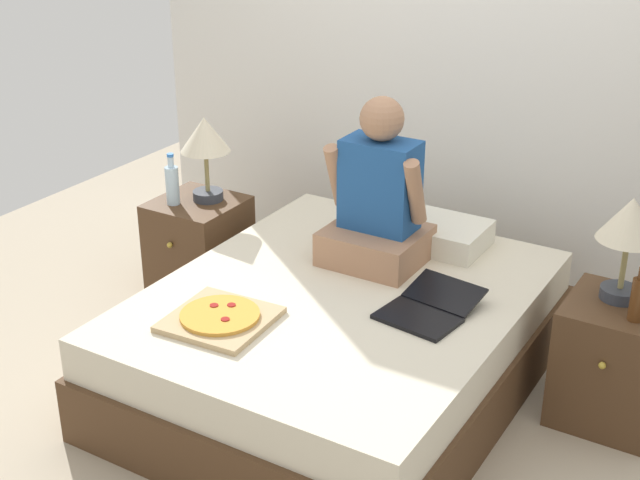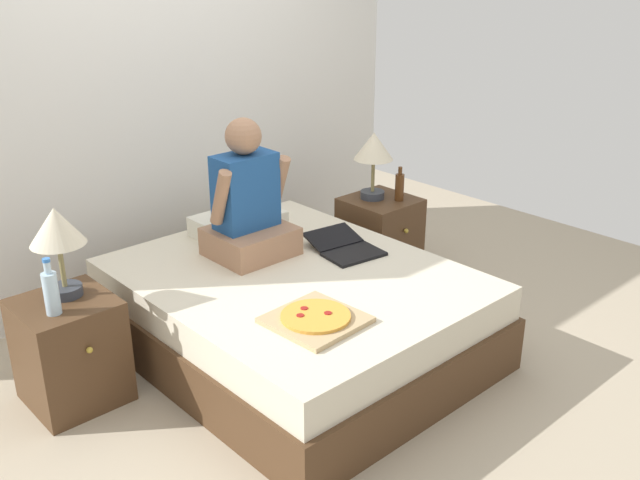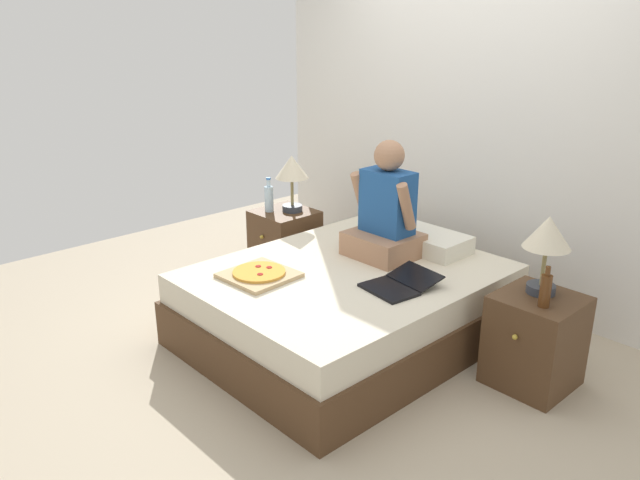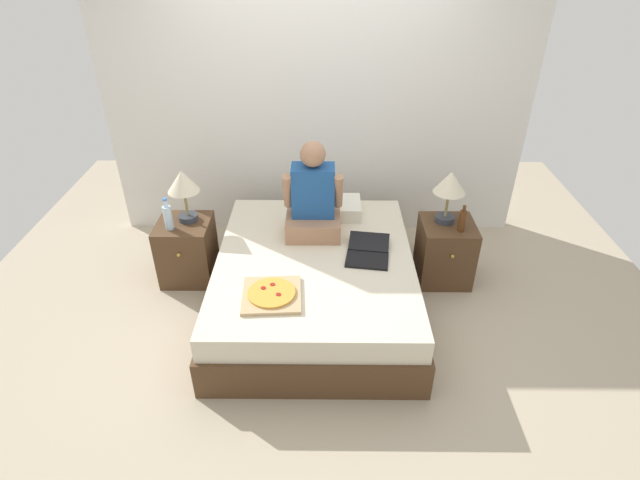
{
  "view_description": "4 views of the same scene",
  "coord_description": "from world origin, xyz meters",
  "px_view_note": "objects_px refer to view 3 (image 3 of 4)",
  "views": [
    {
      "loc": [
        1.71,
        -2.99,
        2.29
      ],
      "look_at": [
        -0.08,
        -0.04,
        0.73
      ],
      "focal_mm": 50.0,
      "sensor_mm": 36.0,
      "label": 1
    },
    {
      "loc": [
        -2.25,
        -2.65,
        2.1
      ],
      "look_at": [
        0.06,
        -0.13,
        0.7
      ],
      "focal_mm": 40.0,
      "sensor_mm": 36.0,
      "label": 2
    },
    {
      "loc": [
        2.58,
        -2.62,
        2.0
      ],
      "look_at": [
        -0.06,
        -0.18,
        0.71
      ],
      "focal_mm": 35.0,
      "sensor_mm": 36.0,
      "label": 3
    },
    {
      "loc": [
        0.07,
        -3.16,
        2.65
      ],
      "look_at": [
        0.04,
        -0.08,
        0.69
      ],
      "focal_mm": 28.0,
      "sensor_mm": 36.0,
      "label": 4
    }
  ],
  "objects_px": {
    "person_seated": "(386,214)",
    "laptop": "(398,285)",
    "bed": "(346,305)",
    "lamp_on_left_nightstand": "(292,171)",
    "pizza_box": "(259,274)",
    "beer_bottle": "(545,290)",
    "nightstand_left": "(285,243)",
    "nightstand_right": "(535,341)",
    "water_bottle": "(269,198)",
    "lamp_on_right_nightstand": "(547,238)"
  },
  "relations": [
    {
      "from": "nightstand_left",
      "to": "water_bottle",
      "type": "bearing_deg",
      "value": -131.65
    },
    {
      "from": "bed",
      "to": "lamp_on_left_nightstand",
      "type": "relative_size",
      "value": 4.24
    },
    {
      "from": "beer_bottle",
      "to": "laptop",
      "type": "bearing_deg",
      "value": -159.55
    },
    {
      "from": "water_bottle",
      "to": "nightstand_right",
      "type": "xyz_separation_m",
      "value": [
        2.3,
        0.09,
        -0.38
      ]
    },
    {
      "from": "water_bottle",
      "to": "beer_bottle",
      "type": "height_order",
      "value": "water_bottle"
    },
    {
      "from": "bed",
      "to": "laptop",
      "type": "height_order",
      "value": "laptop"
    },
    {
      "from": "lamp_on_left_nightstand",
      "to": "water_bottle",
      "type": "distance_m",
      "value": 0.28
    },
    {
      "from": "bed",
      "to": "nightstand_left",
      "type": "xyz_separation_m",
      "value": [
        -1.11,
        0.4,
        0.03
      ]
    },
    {
      "from": "lamp_on_left_nightstand",
      "to": "bed",
      "type": "bearing_deg",
      "value": -22.99
    },
    {
      "from": "lamp_on_left_nightstand",
      "to": "nightstand_right",
      "type": "height_order",
      "value": "lamp_on_left_nightstand"
    },
    {
      "from": "bed",
      "to": "laptop",
      "type": "xyz_separation_m",
      "value": [
        0.41,
        0.02,
        0.27
      ]
    },
    {
      "from": "bed",
      "to": "laptop",
      "type": "relative_size",
      "value": 4.2
    },
    {
      "from": "person_seated",
      "to": "bed",
      "type": "bearing_deg",
      "value": -87.2
    },
    {
      "from": "beer_bottle",
      "to": "laptop",
      "type": "distance_m",
      "value": 0.83
    },
    {
      "from": "nightstand_left",
      "to": "lamp_on_left_nightstand",
      "type": "relative_size",
      "value": 1.21
    },
    {
      "from": "water_bottle",
      "to": "nightstand_right",
      "type": "height_order",
      "value": "water_bottle"
    },
    {
      "from": "nightstand_right",
      "to": "beer_bottle",
      "type": "xyz_separation_m",
      "value": [
        0.07,
        -0.1,
        0.37
      ]
    },
    {
      "from": "nightstand_right",
      "to": "laptop",
      "type": "height_order",
      "value": "laptop"
    },
    {
      "from": "nightstand_right",
      "to": "laptop",
      "type": "bearing_deg",
      "value": -151.07
    },
    {
      "from": "lamp_on_left_nightstand",
      "to": "water_bottle",
      "type": "xyz_separation_m",
      "value": [
        -0.12,
        -0.14,
        -0.22
      ]
    },
    {
      "from": "person_seated",
      "to": "laptop",
      "type": "xyz_separation_m",
      "value": [
        0.42,
        -0.36,
        -0.27
      ]
    },
    {
      "from": "water_bottle",
      "to": "laptop",
      "type": "xyz_separation_m",
      "value": [
        1.59,
        -0.3,
        -0.15
      ]
    },
    {
      "from": "bed",
      "to": "nightstand_left",
      "type": "distance_m",
      "value": 1.18
    },
    {
      "from": "nightstand_right",
      "to": "person_seated",
      "type": "xyz_separation_m",
      "value": [
        -1.13,
        -0.03,
        0.5
      ]
    },
    {
      "from": "beer_bottle",
      "to": "nightstand_right",
      "type": "bearing_deg",
      "value": 125.01
    },
    {
      "from": "water_bottle",
      "to": "person_seated",
      "type": "bearing_deg",
      "value": 3.04
    },
    {
      "from": "lamp_on_right_nightstand",
      "to": "lamp_on_left_nightstand",
      "type": "bearing_deg",
      "value": 180.0
    },
    {
      "from": "bed",
      "to": "nightstand_right",
      "type": "relative_size",
      "value": 3.52
    },
    {
      "from": "beer_bottle",
      "to": "pizza_box",
      "type": "height_order",
      "value": "beer_bottle"
    },
    {
      "from": "lamp_on_right_nightstand",
      "to": "laptop",
      "type": "bearing_deg",
      "value": -146.9
    },
    {
      "from": "nightstand_right",
      "to": "beer_bottle",
      "type": "bearing_deg",
      "value": -54.99
    },
    {
      "from": "beer_bottle",
      "to": "pizza_box",
      "type": "bearing_deg",
      "value": -151.79
    },
    {
      "from": "nightstand_left",
      "to": "lamp_on_right_nightstand",
      "type": "height_order",
      "value": "lamp_on_right_nightstand"
    },
    {
      "from": "nightstand_left",
      "to": "lamp_on_left_nightstand",
      "type": "xyz_separation_m",
      "value": [
        0.04,
        0.05,
        0.6
      ]
    },
    {
      "from": "lamp_on_left_nightstand",
      "to": "pizza_box",
      "type": "xyz_separation_m",
      "value": [
        0.78,
        -0.94,
        -0.37
      ]
    },
    {
      "from": "lamp_on_right_nightstand",
      "to": "beer_bottle",
      "type": "xyz_separation_m",
      "value": [
        0.1,
        -0.15,
        -0.23
      ]
    },
    {
      "from": "lamp_on_left_nightstand",
      "to": "pizza_box",
      "type": "relative_size",
      "value": 1.06
    },
    {
      "from": "person_seated",
      "to": "laptop",
      "type": "relative_size",
      "value": 1.72
    },
    {
      "from": "beer_bottle",
      "to": "lamp_on_right_nightstand",
      "type": "bearing_deg",
      "value": 123.69
    },
    {
      "from": "bed",
      "to": "person_seated",
      "type": "distance_m",
      "value": 0.65
    },
    {
      "from": "nightstand_left",
      "to": "beer_bottle",
      "type": "bearing_deg",
      "value": -2.5
    },
    {
      "from": "water_bottle",
      "to": "nightstand_right",
      "type": "relative_size",
      "value": 0.51
    },
    {
      "from": "person_seated",
      "to": "pizza_box",
      "type": "xyz_separation_m",
      "value": [
        -0.27,
        -0.86,
        -0.27
      ]
    },
    {
      "from": "nightstand_right",
      "to": "pizza_box",
      "type": "height_order",
      "value": "nightstand_right"
    },
    {
      "from": "nightstand_left",
      "to": "beer_bottle",
      "type": "xyz_separation_m",
      "value": [
        2.29,
        -0.1,
        0.37
      ]
    },
    {
      "from": "nightstand_right",
      "to": "lamp_on_right_nightstand",
      "type": "height_order",
      "value": "lamp_on_right_nightstand"
    },
    {
      "from": "nightstand_right",
      "to": "nightstand_left",
      "type": "bearing_deg",
      "value": 180.0
    },
    {
      "from": "lamp_on_right_nightstand",
      "to": "beer_bottle",
      "type": "distance_m",
      "value": 0.29
    },
    {
      "from": "laptop",
      "to": "pizza_box",
      "type": "distance_m",
      "value": 0.85
    },
    {
      "from": "bed",
      "to": "pizza_box",
      "type": "xyz_separation_m",
      "value": [
        -0.29,
        -0.48,
        0.26
      ]
    }
  ]
}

